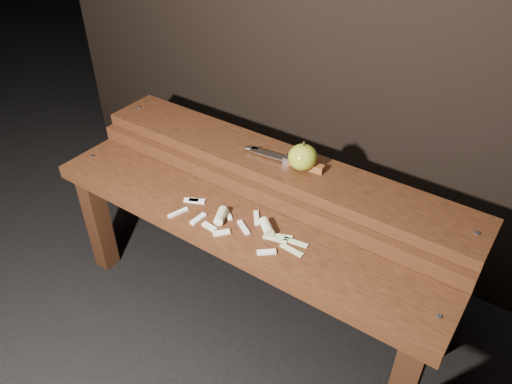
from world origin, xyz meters
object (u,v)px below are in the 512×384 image
Objects in this scene: bench_front_tier at (231,242)px; knife at (296,162)px; bench_rear_tier at (276,184)px; apple at (303,157)px.

bench_front_tier is 4.83× the size of knife.
apple is at bearing 3.07° from bench_rear_tier.
knife is at bearing 75.89° from bench_front_tier.
bench_rear_tier is (0.00, 0.23, 0.06)m from bench_front_tier.
bench_front_tier is 1.00× the size of bench_rear_tier.
bench_front_tier is 14.02× the size of apple.
bench_rear_tier is at bearing 90.00° from bench_front_tier.
apple reaches higher than bench_front_tier.
apple is 0.34× the size of knife.
bench_rear_tier is 14.02× the size of apple.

